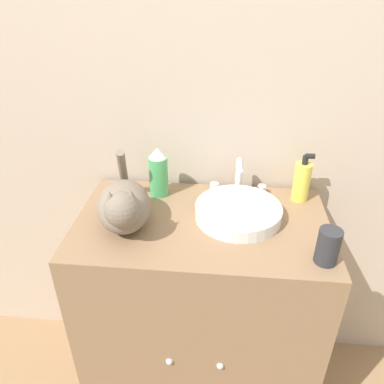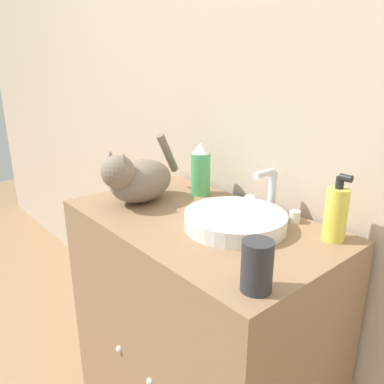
# 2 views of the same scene
# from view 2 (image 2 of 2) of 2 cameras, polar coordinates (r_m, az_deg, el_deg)

# --- Properties ---
(wall_back) EXTENTS (6.00, 0.05, 2.50)m
(wall_back) POSITION_cam_2_polar(r_m,az_deg,el_deg) (1.23, 11.58, 16.32)
(wall_back) COLOR #C6B29E
(wall_back) RESTS_ON ground_plane
(vanity_cabinet) EXTENTS (0.82, 0.50, 0.87)m
(vanity_cabinet) POSITION_cam_2_polar(r_m,az_deg,el_deg) (1.33, 0.85, -21.55)
(vanity_cabinet) COLOR #8C6B4C
(vanity_cabinet) RESTS_ON ground_plane
(sink_basin) EXTENTS (0.28, 0.28, 0.04)m
(sink_basin) POSITION_cam_2_polar(r_m,az_deg,el_deg) (1.04, 6.59, -4.29)
(sink_basin) COLOR white
(sink_basin) RESTS_ON vanity_cabinet
(faucet) EXTENTS (0.20, 0.09, 0.14)m
(faucet) POSITION_cam_2_polar(r_m,az_deg,el_deg) (1.13, 11.81, -0.52)
(faucet) COLOR silver
(faucet) RESTS_ON vanity_cabinet
(cat) EXTENTS (0.22, 0.35, 0.21)m
(cat) POSITION_cam_2_polar(r_m,az_deg,el_deg) (1.23, -8.27, 2.07)
(cat) COLOR #7A6B5B
(cat) RESTS_ON vanity_cabinet
(soap_bottle) EXTENTS (0.06, 0.06, 0.18)m
(soap_bottle) POSITION_cam_2_polar(r_m,az_deg,el_deg) (1.01, 21.09, -3.01)
(soap_bottle) COLOR #EADB4C
(soap_bottle) RESTS_ON vanity_cabinet
(spray_bottle) EXTENTS (0.07, 0.07, 0.18)m
(spray_bottle) POSITION_cam_2_polar(r_m,az_deg,el_deg) (1.29, 1.33, 3.43)
(spray_bottle) COLOR #4CB266
(spray_bottle) RESTS_ON vanity_cabinet
(cup) EXTENTS (0.06, 0.06, 0.11)m
(cup) POSITION_cam_2_polar(r_m,az_deg,el_deg) (0.75, 9.87, -11.05)
(cup) COLOR #2D2D33
(cup) RESTS_ON vanity_cabinet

